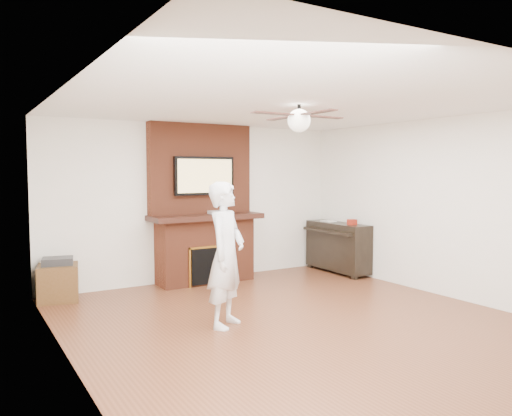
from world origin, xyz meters
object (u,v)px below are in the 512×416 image
fireplace (204,219)px  person (226,254)px  side_table (58,281)px  piano (337,246)px

fireplace → person: size_ratio=1.53×
person → side_table: bearing=84.9°
fireplace → person: (-0.76, -2.22, -0.18)m
fireplace → side_table: (-2.20, -0.07, -0.72)m
fireplace → piano: size_ratio=1.89×
fireplace → piano: (2.29, -0.55, -0.53)m
side_table → piano: size_ratio=0.46×
person → side_table: (-1.44, 2.16, -0.55)m
piano → person: bearing=-150.7°
fireplace → side_table: 2.32m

